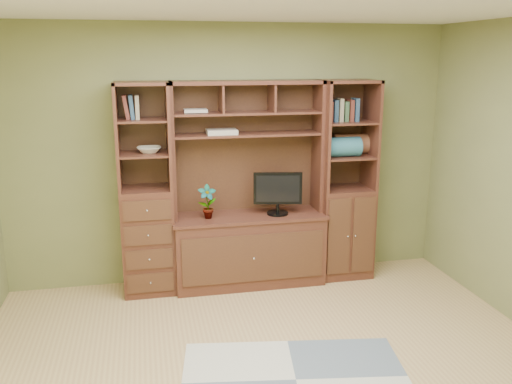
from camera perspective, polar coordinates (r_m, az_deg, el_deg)
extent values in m
cube|color=tan|center=(4.16, 2.32, -19.02)|extent=(4.60, 4.10, 0.04)
cube|color=white|center=(3.50, 2.76, 19.42)|extent=(4.60, 4.10, 0.04)
cube|color=olive|center=(5.53, -2.65, 3.93)|extent=(4.50, 0.04, 2.60)
cube|color=olive|center=(1.90, 18.45, -17.49)|extent=(4.50, 0.04, 2.60)
cube|color=#482419|center=(5.36, -0.77, 0.60)|extent=(1.54, 0.53, 2.05)
cube|color=#482419|center=(5.30, -11.52, 0.17)|extent=(0.50, 0.45, 2.05)
cube|color=#482419|center=(5.68, 9.36, 1.19)|extent=(0.55, 0.45, 2.05)
cube|color=#929797|center=(4.14, 4.22, -19.15)|extent=(1.79, 1.33, 0.01)
cube|color=black|center=(5.39, 2.31, 0.68)|extent=(0.52, 0.30, 0.59)
imported|color=#B1453C|center=(5.29, -5.15, -1.04)|extent=(0.18, 0.12, 0.34)
cube|color=#B0A696|center=(5.30, -3.64, 6.36)|extent=(0.29, 0.21, 0.04)
imported|color=beige|center=(5.22, -11.19, 4.38)|extent=(0.23, 0.23, 0.06)
cube|color=#2A606F|center=(5.54, 9.18, 4.71)|extent=(0.34, 0.20, 0.20)
cube|color=brown|center=(5.71, 9.93, 5.00)|extent=(0.37, 0.21, 0.21)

